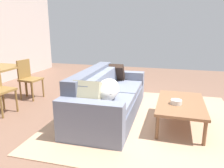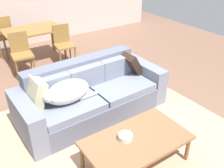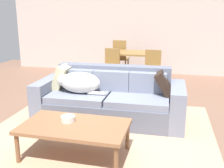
{
  "view_description": "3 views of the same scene",
  "coord_description": "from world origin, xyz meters",
  "px_view_note": "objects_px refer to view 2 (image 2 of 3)",
  "views": [
    {
      "loc": [
        -3.63,
        -0.83,
        1.55
      ],
      "look_at": [
        -0.3,
        0.15,
        0.65
      ],
      "focal_mm": 34.72,
      "sensor_mm": 36.0,
      "label": 1
    },
    {
      "loc": [
        -1.71,
        -2.67,
        2.44
      ],
      "look_at": [
        0.14,
        0.04,
        0.57
      ],
      "focal_mm": 40.49,
      "sensor_mm": 36.0,
      "label": 2
    },
    {
      "loc": [
        0.94,
        -3.69,
        1.66
      ],
      "look_at": [
        -0.04,
        0.25,
        0.59
      ],
      "focal_mm": 43.16,
      "sensor_mm": 36.0,
      "label": 3
    }
  ],
  "objects_px": {
    "coffee_table": "(136,142)",
    "dog_on_left_cushion": "(66,92)",
    "dining_chair_near_left": "(21,52)",
    "throw_pillow_by_right_arm": "(130,63)",
    "dining_table": "(33,32)",
    "bowl_on_coffee_table": "(125,137)",
    "dining_chair_near_right": "(63,43)",
    "dining_chair_far_left": "(4,35)",
    "couch": "(91,95)",
    "throw_pillow_by_left_arm": "(35,93)"
  },
  "relations": [
    {
      "from": "throw_pillow_by_left_arm",
      "to": "dining_chair_near_left",
      "type": "distance_m",
      "value": 1.94
    },
    {
      "from": "dog_on_left_cushion",
      "to": "dining_chair_far_left",
      "type": "bearing_deg",
      "value": 89.29
    },
    {
      "from": "couch",
      "to": "dog_on_left_cushion",
      "type": "relative_size",
      "value": 2.94
    },
    {
      "from": "throw_pillow_by_left_arm",
      "to": "throw_pillow_by_right_arm",
      "type": "height_order",
      "value": "throw_pillow_by_left_arm"
    },
    {
      "from": "coffee_table",
      "to": "throw_pillow_by_right_arm",
      "type": "bearing_deg",
      "value": 54.96
    },
    {
      "from": "dining_chair_near_right",
      "to": "dining_chair_far_left",
      "type": "distance_m",
      "value": 1.5
    },
    {
      "from": "throw_pillow_by_left_arm",
      "to": "bowl_on_coffee_table",
      "type": "distance_m",
      "value": 1.39
    },
    {
      "from": "coffee_table",
      "to": "bowl_on_coffee_table",
      "type": "xyz_separation_m",
      "value": [
        -0.11,
        0.07,
        0.07
      ]
    },
    {
      "from": "dog_on_left_cushion",
      "to": "throw_pillow_by_left_arm",
      "type": "relative_size",
      "value": 2.0
    },
    {
      "from": "throw_pillow_by_right_arm",
      "to": "dining_table",
      "type": "relative_size",
      "value": 0.31
    },
    {
      "from": "coffee_table",
      "to": "dining_chair_near_right",
      "type": "distance_m",
      "value": 3.31
    },
    {
      "from": "bowl_on_coffee_table",
      "to": "dining_chair_far_left",
      "type": "xyz_separation_m",
      "value": [
        -0.29,
        4.33,
        0.1
      ]
    },
    {
      "from": "dining_chair_near_left",
      "to": "throw_pillow_by_right_arm",
      "type": "bearing_deg",
      "value": -48.74
    },
    {
      "from": "dog_on_left_cushion",
      "to": "dining_chair_near_right",
      "type": "bearing_deg",
      "value": 65.16
    },
    {
      "from": "couch",
      "to": "dining_chair_near_left",
      "type": "xyz_separation_m",
      "value": [
        -0.48,
        1.94,
        0.18
      ]
    },
    {
      "from": "coffee_table",
      "to": "dining_chair_near_right",
      "type": "height_order",
      "value": "dining_chair_near_right"
    },
    {
      "from": "dining_chair_far_left",
      "to": "dining_chair_near_left",
      "type": "bearing_deg",
      "value": 92.53
    },
    {
      "from": "bowl_on_coffee_table",
      "to": "throw_pillow_by_right_arm",
      "type": "bearing_deg",
      "value": 50.34
    },
    {
      "from": "bowl_on_coffee_table",
      "to": "dining_table",
      "type": "xyz_separation_m",
      "value": [
        0.2,
        3.71,
        0.23
      ]
    },
    {
      "from": "couch",
      "to": "dog_on_left_cushion",
      "type": "distance_m",
      "value": 0.58
    },
    {
      "from": "dog_on_left_cushion",
      "to": "coffee_table",
      "type": "relative_size",
      "value": 0.64
    },
    {
      "from": "dining_chair_near_right",
      "to": "bowl_on_coffee_table",
      "type": "bearing_deg",
      "value": -95.9
    },
    {
      "from": "dog_on_left_cushion",
      "to": "dining_chair_near_right",
      "type": "height_order",
      "value": "dining_chair_near_right"
    },
    {
      "from": "dog_on_left_cushion",
      "to": "throw_pillow_by_left_arm",
      "type": "distance_m",
      "value": 0.42
    },
    {
      "from": "coffee_table",
      "to": "dining_chair_near_left",
      "type": "relative_size",
      "value": 1.42
    },
    {
      "from": "dining_chair_near_right",
      "to": "couch",
      "type": "bearing_deg",
      "value": -96.85
    },
    {
      "from": "couch",
      "to": "throw_pillow_by_right_arm",
      "type": "height_order",
      "value": "couch"
    },
    {
      "from": "bowl_on_coffee_table",
      "to": "dining_chair_near_right",
      "type": "xyz_separation_m",
      "value": [
        0.68,
        3.18,
        0.05
      ]
    },
    {
      "from": "dog_on_left_cushion",
      "to": "dining_chair_near_left",
      "type": "relative_size",
      "value": 0.91
    },
    {
      "from": "dog_on_left_cushion",
      "to": "bowl_on_coffee_table",
      "type": "relative_size",
      "value": 4.63
    },
    {
      "from": "dog_on_left_cushion",
      "to": "dining_table",
      "type": "relative_size",
      "value": 0.64
    },
    {
      "from": "coffee_table",
      "to": "dog_on_left_cushion",
      "type": "bearing_deg",
      "value": 108.0
    },
    {
      "from": "dining_chair_near_left",
      "to": "dining_chair_near_right",
      "type": "relative_size",
      "value": 1.01
    },
    {
      "from": "dog_on_left_cushion",
      "to": "throw_pillow_by_right_arm",
      "type": "relative_size",
      "value": 2.07
    },
    {
      "from": "dog_on_left_cushion",
      "to": "throw_pillow_by_left_arm",
      "type": "height_order",
      "value": "throw_pillow_by_left_arm"
    },
    {
      "from": "throw_pillow_by_left_arm",
      "to": "dining_table",
      "type": "height_order",
      "value": "throw_pillow_by_left_arm"
    },
    {
      "from": "dining_table",
      "to": "dining_chair_near_right",
      "type": "height_order",
      "value": "dining_chair_near_right"
    },
    {
      "from": "throw_pillow_by_right_arm",
      "to": "dining_chair_far_left",
      "type": "xyz_separation_m",
      "value": [
        -1.35,
        3.05,
        -0.09
      ]
    },
    {
      "from": "bowl_on_coffee_table",
      "to": "coffee_table",
      "type": "bearing_deg",
      "value": -33.61
    },
    {
      "from": "throw_pillow_by_right_arm",
      "to": "dining_chair_far_left",
      "type": "height_order",
      "value": "dining_chair_far_left"
    },
    {
      "from": "dining_chair_near_left",
      "to": "dining_chair_far_left",
      "type": "distance_m",
      "value": 1.19
    },
    {
      "from": "dining_chair_near_right",
      "to": "coffee_table",
      "type": "bearing_deg",
      "value": -93.74
    },
    {
      "from": "couch",
      "to": "throw_pillow_by_left_arm",
      "type": "height_order",
      "value": "throw_pillow_by_left_arm"
    },
    {
      "from": "bowl_on_coffee_table",
      "to": "dining_chair_far_left",
      "type": "bearing_deg",
      "value": 93.89
    },
    {
      "from": "bowl_on_coffee_table",
      "to": "dining_chair_near_right",
      "type": "bearing_deg",
      "value": 77.98
    },
    {
      "from": "couch",
      "to": "dining_table",
      "type": "bearing_deg",
      "value": 88.98
    },
    {
      "from": "dining_chair_near_left",
      "to": "dining_chair_far_left",
      "type": "height_order",
      "value": "dining_chair_far_left"
    },
    {
      "from": "dining_chair_near_left",
      "to": "dining_chair_near_right",
      "type": "distance_m",
      "value": 0.94
    },
    {
      "from": "throw_pillow_by_right_arm",
      "to": "bowl_on_coffee_table",
      "type": "height_order",
      "value": "throw_pillow_by_right_arm"
    },
    {
      "from": "throw_pillow_by_right_arm",
      "to": "coffee_table",
      "type": "height_order",
      "value": "throw_pillow_by_right_arm"
    }
  ]
}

